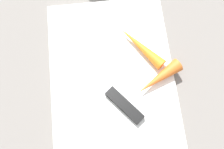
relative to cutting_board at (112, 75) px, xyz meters
The scene contains 5 objects.
ground_plane 0.01m from the cutting_board, ahead, with size 1.40×1.40×0.00m, color slate.
cutting_board is the anchor object (origin of this frame).
knife 0.06m from the cutting_board, ahead, with size 0.17×0.14×0.01m.
carrot_short 0.10m from the cutting_board, 76.15° to the left, with size 0.03×0.03×0.10m, color orange.
carrot_long 0.09m from the cutting_board, 127.50° to the left, with size 0.03×0.03×0.12m, color orange.
Camera 1 is at (0.19, -0.02, 0.59)m, focal length 46.54 mm.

